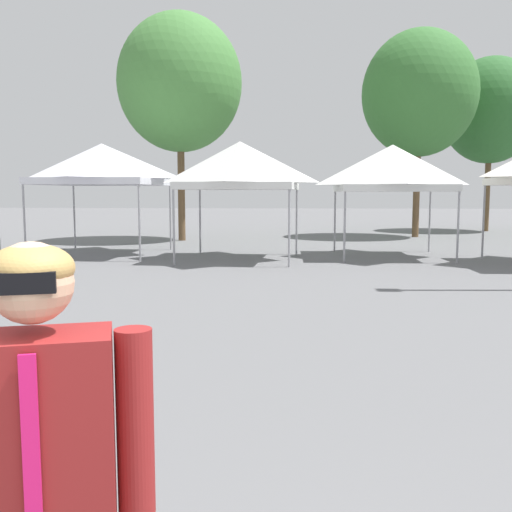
# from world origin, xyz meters

# --- Properties ---
(canopy_tent_behind_right) EXTENTS (3.66, 3.66, 3.40)m
(canopy_tent_behind_right) POSITION_xyz_m (-5.90, 17.06, 2.77)
(canopy_tent_behind_right) COLOR #9E9EA3
(canopy_tent_behind_right) RESTS_ON ground
(canopy_tent_center) EXTENTS (3.39, 3.39, 3.34)m
(canopy_tent_center) POSITION_xyz_m (-1.55, 16.01, 2.67)
(canopy_tent_center) COLOR #9E9EA3
(canopy_tent_center) RESTS_ON ground
(canopy_tent_left_of_center) EXTENTS (3.27, 3.27, 3.31)m
(canopy_tent_left_of_center) POSITION_xyz_m (2.86, 17.02, 2.63)
(canopy_tent_left_of_center) COLOR #9E9EA3
(canopy_tent_left_of_center) RESTS_ON ground
(person_foreground) EXTENTS (0.63, 0.35, 1.78)m
(person_foreground) POSITION_xyz_m (-0.68, 1.22, 1.03)
(person_foreground) COLOR #33384C
(person_foreground) RESTS_ON ground
(tree_behind_tents_center) EXTENTS (4.85, 4.85, 8.84)m
(tree_behind_tents_center) POSITION_xyz_m (-4.53, 22.42, 6.16)
(tree_behind_tents_center) COLOR brown
(tree_behind_tents_center) RESTS_ON ground
(tree_behind_tents_left) EXTENTS (4.81, 4.81, 8.73)m
(tree_behind_tents_left) POSITION_xyz_m (5.20, 24.91, 6.07)
(tree_behind_tents_left) COLOR brown
(tree_behind_tents_left) RESTS_ON ground
(tree_behind_tents_right) EXTENTS (4.66, 4.66, 8.46)m
(tree_behind_tents_right) POSITION_xyz_m (9.48, 29.01, 5.89)
(tree_behind_tents_right) COLOR brown
(tree_behind_tents_right) RESTS_ON ground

